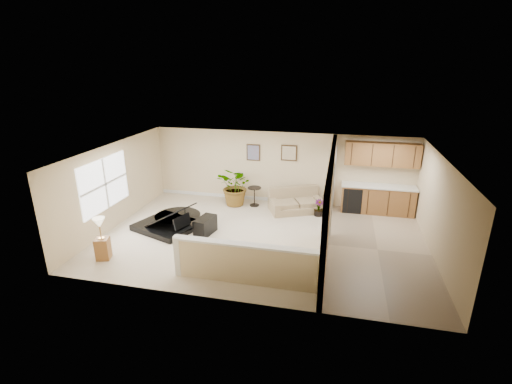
% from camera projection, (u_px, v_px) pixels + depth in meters
% --- Properties ---
extents(floor, '(9.00, 9.00, 0.00)m').
position_uv_depth(floor, '(262.00, 238.00, 10.52)').
color(floor, beige).
rests_on(floor, ground).
extents(back_wall, '(9.00, 0.04, 2.50)m').
position_uv_depth(back_wall, '(280.00, 168.00, 12.86)').
color(back_wall, '#CAB48A').
rests_on(back_wall, floor).
extents(front_wall, '(9.00, 0.04, 2.50)m').
position_uv_depth(front_wall, '(231.00, 247.00, 7.35)').
color(front_wall, '#CAB48A').
rests_on(front_wall, floor).
extents(left_wall, '(0.04, 6.00, 2.50)m').
position_uv_depth(left_wall, '(115.00, 185.00, 11.05)').
color(left_wall, '#CAB48A').
rests_on(left_wall, floor).
extents(right_wall, '(0.04, 6.00, 2.50)m').
position_uv_depth(right_wall, '(440.00, 211.00, 9.16)').
color(right_wall, '#CAB48A').
rests_on(right_wall, floor).
extents(ceiling, '(9.00, 6.00, 0.04)m').
position_uv_depth(ceiling, '(262.00, 152.00, 9.69)').
color(ceiling, white).
rests_on(ceiling, back_wall).
extents(kitchen_vinyl, '(2.70, 6.00, 0.01)m').
position_uv_depth(kitchen_vinyl, '(378.00, 250.00, 9.86)').
color(kitchen_vinyl, '#9B8669').
rests_on(kitchen_vinyl, floor).
extents(interior_partition, '(0.18, 5.99, 2.50)m').
position_uv_depth(interior_partition, '(329.00, 200.00, 9.97)').
color(interior_partition, '#CAB48A').
rests_on(interior_partition, floor).
extents(pony_half_wall, '(3.42, 0.22, 1.00)m').
position_uv_depth(pony_half_wall, '(244.00, 263.00, 8.22)').
color(pony_half_wall, '#CAB48A').
rests_on(pony_half_wall, floor).
extents(left_window, '(0.05, 2.15, 1.45)m').
position_uv_depth(left_window, '(104.00, 184.00, 10.52)').
color(left_window, white).
rests_on(left_window, left_wall).
extents(wall_art_left, '(0.48, 0.04, 0.58)m').
position_uv_depth(wall_art_left, '(253.00, 152.00, 12.87)').
color(wall_art_left, '#392714').
rests_on(wall_art_left, back_wall).
extents(wall_mirror, '(0.55, 0.04, 0.55)m').
position_uv_depth(wall_mirror, '(289.00, 153.00, 12.59)').
color(wall_mirror, '#392714').
rests_on(wall_mirror, back_wall).
extents(kitchen_cabinets, '(2.36, 0.65, 2.33)m').
position_uv_depth(kitchen_cabinets, '(375.00, 187.00, 12.07)').
color(kitchen_cabinets, brown).
rests_on(kitchen_cabinets, floor).
extents(piano, '(2.33, 2.30, 1.58)m').
position_uv_depth(piano, '(167.00, 206.00, 11.06)').
color(piano, black).
rests_on(piano, floor).
extents(piano_bench, '(0.52, 0.81, 0.50)m').
position_uv_depth(piano_bench, '(205.00, 226.00, 10.71)').
color(piano_bench, black).
rests_on(piano_bench, floor).
extents(loveseat, '(2.09, 1.62, 0.98)m').
position_uv_depth(loveseat, '(296.00, 200.00, 12.36)').
color(loveseat, tan).
rests_on(loveseat, floor).
extents(accent_table, '(0.46, 0.46, 0.67)m').
position_uv_depth(accent_table, '(254.00, 194.00, 12.75)').
color(accent_table, black).
rests_on(accent_table, floor).
extents(palm_plant, '(1.56, 1.47, 1.38)m').
position_uv_depth(palm_plant, '(236.00, 187.00, 12.72)').
color(palm_plant, black).
rests_on(palm_plant, floor).
extents(small_plant, '(0.37, 0.37, 0.54)m').
position_uv_depth(small_plant, '(319.00, 209.00, 11.98)').
color(small_plant, black).
rests_on(small_plant, floor).
extents(lamp_stand, '(0.41, 0.41, 1.12)m').
position_uv_depth(lamp_stand, '(102.00, 242.00, 9.28)').
color(lamp_stand, brown).
rests_on(lamp_stand, floor).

